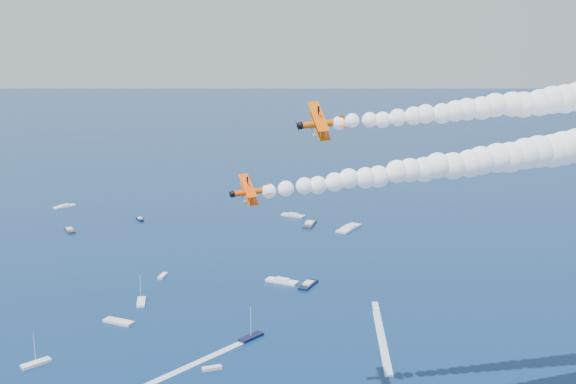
{
  "coord_description": "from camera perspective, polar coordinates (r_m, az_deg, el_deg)",
  "views": [
    {
      "loc": [
        5.59,
        -92.57,
        75.87
      ],
      "look_at": [
        -0.03,
        16.55,
        50.78
      ],
      "focal_mm": 42.63,
      "sensor_mm": 36.0,
      "label": 1
    }
  ],
  "objects": [
    {
      "name": "biplane_trail",
      "position": [
        104.99,
        -3.13,
        0.01
      ],
      "size": [
        8.43,
        9.76,
        6.76
      ],
      "primitive_type": null,
      "rotation": [
        -0.31,
        0.07,
        3.45
      ],
      "color": "#F64905"
    },
    {
      "name": "biplane_lead",
      "position": [
        117.43,
        2.81,
        5.71
      ],
      "size": [
        10.3,
        12.36,
        9.7
      ],
      "primitive_type": null,
      "rotation": [
        -0.45,
        0.07,
        3.35
      ],
      "color": "#D95104"
    },
    {
      "name": "boat_wakes",
      "position": [
        171.05,
        -0.12,
        -13.39
      ],
      "size": [
        61.67,
        52.14,
        0.04
      ],
      "color": "white",
      "rests_on": "ground"
    },
    {
      "name": "smoke_trail_lead",
      "position": [
        127.9,
        17.53,
        6.86
      ],
      "size": [
        67.45,
        31.65,
        11.52
      ],
      "primitive_type": null,
      "rotation": [
        0.0,
        0.0,
        3.35
      ],
      "color": "white"
    },
    {
      "name": "spectator_boats",
      "position": [
        224.06,
        0.1,
        -6.76
      ],
      "size": [
        239.19,
        181.71,
        0.7
      ],
      "color": "white",
      "rests_on": "ground"
    },
    {
      "name": "smoke_trail_trail",
      "position": [
        115.43,
        13.08,
        2.16
      ],
      "size": [
        67.91,
        42.54,
        11.52
      ],
      "primitive_type": null,
      "rotation": [
        0.0,
        0.0,
        3.45
      ],
      "color": "white"
    }
  ]
}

